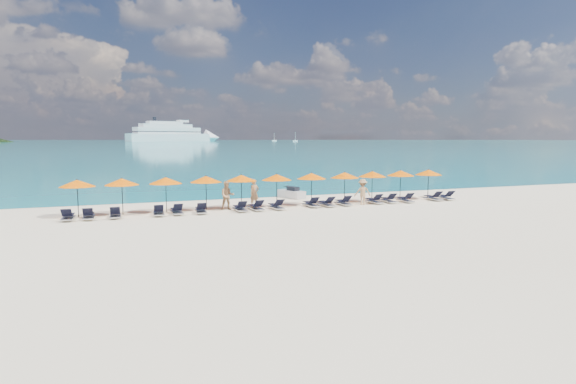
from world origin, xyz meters
name	(u,v)px	position (x,y,z in m)	size (l,w,h in m)	color
ground	(306,217)	(0.00, 0.00, 0.00)	(1400.00, 1400.00, 0.00)	beige
sea	(116,141)	(0.00, 660.00, 0.01)	(1600.00, 1300.00, 0.01)	#1FA9B2
cruise_ship	(177,134)	(72.06, 591.26, 9.16)	(125.27, 63.95, 35.20)	white
sailboat_near	(295,141)	(203.13, 520.09, 1.12)	(5.97, 1.99, 10.95)	white
sailboat_far	(274,140)	(202.10, 596.09, 1.17)	(6.24, 2.08, 11.45)	white
jetski	(292,193)	(2.55, 8.98, 0.36)	(1.64, 2.62, 0.87)	silver
beachgoer_a	(254,193)	(-1.65, 5.09, 0.96)	(0.70, 0.46, 1.92)	tan
beachgoer_b	(227,196)	(-3.64, 4.59, 0.94)	(0.92, 0.53, 1.89)	tan
beachgoer_c	(363,192)	(5.84, 3.63, 0.91)	(1.18, 0.55, 1.82)	tan
umbrella_0	(77,183)	(-12.61, 4.87, 2.02)	(2.10, 2.10, 2.28)	black
umbrella_1	(122,182)	(-10.11, 4.99, 2.02)	(2.10, 2.10, 2.28)	black
umbrella_2	(166,181)	(-7.49, 4.96, 2.02)	(2.10, 2.10, 2.28)	black
umbrella_3	(206,179)	(-4.93, 5.07, 2.02)	(2.10, 2.10, 2.28)	black
umbrella_4	(241,178)	(-2.54, 5.11, 2.02)	(2.10, 2.10, 2.28)	black
umbrella_5	(277,177)	(-0.10, 4.91, 2.02)	(2.10, 2.10, 2.28)	black
umbrella_6	(311,176)	(2.51, 5.00, 2.02)	(2.10, 2.10, 2.28)	black
umbrella_7	(345,175)	(5.07, 4.90, 2.02)	(2.10, 2.10, 2.28)	black
umbrella_8	(372,174)	(7.45, 5.08, 2.02)	(2.10, 2.10, 2.28)	black
umbrella_9	(401,173)	(9.94, 5.14, 2.02)	(2.10, 2.10, 2.28)	black
umbrella_10	(429,172)	(12.49, 5.14, 2.02)	(2.10, 2.10, 2.28)	black
lounger_0	(68,216)	(-13.11, 3.83, 0.24)	(0.72, 1.74, 0.66)	silver
lounger_1	(89,215)	(-12.02, 3.76, 0.24)	(0.67, 1.72, 0.66)	silver
lounger_2	(115,214)	(-10.56, 3.73, 0.24)	(0.67, 1.72, 0.66)	silver
lounger_3	(159,212)	(-8.09, 3.74, 0.24)	(0.74, 1.74, 0.66)	silver
lounger_4	(177,211)	(-7.00, 3.81, 0.24)	(0.65, 1.71, 0.66)	silver
lounger_5	(201,210)	(-5.55, 3.66, 0.24)	(0.76, 1.75, 0.66)	silver
lounger_6	(240,208)	(-3.05, 3.61, 0.24)	(0.64, 1.71, 0.66)	silver
lounger_7	(256,207)	(-1.97, 3.67, 0.24)	(0.74, 1.74, 0.66)	silver
lounger_8	(276,206)	(-0.59, 3.62, 0.24)	(0.70, 1.73, 0.66)	silver
lounger_9	(311,204)	(1.99, 3.85, 0.24)	(0.65, 1.71, 0.66)	silver
lounger_10	(326,203)	(3.05, 3.68, 0.24)	(0.76, 1.75, 0.66)	silver
lounger_11	(343,202)	(4.42, 3.79, 0.24)	(0.63, 1.70, 0.66)	silver
lounger_12	(374,200)	(6.91, 3.86, 0.24)	(0.63, 1.70, 0.66)	silver
lounger_13	(388,200)	(8.10, 3.88, 0.24)	(0.72, 1.73, 0.66)	silver
lounger_14	(405,199)	(9.41, 3.65, 0.24)	(0.77, 1.75, 0.66)	silver
lounger_15	(433,197)	(11.98, 3.82, 0.24)	(0.67, 1.72, 0.66)	silver
lounger_16	(446,197)	(13.08, 3.75, 0.24)	(0.77, 1.75, 0.66)	silver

